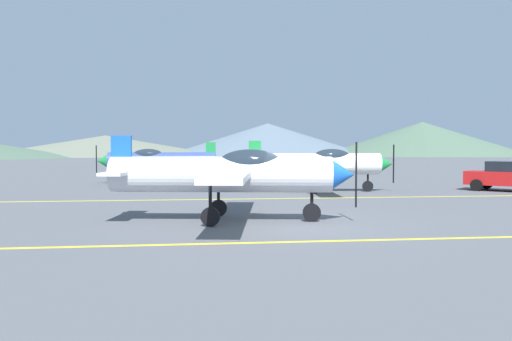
# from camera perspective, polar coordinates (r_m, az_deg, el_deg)

# --- Properties ---
(ground_plane) EXTENTS (400.00, 400.00, 0.00)m
(ground_plane) POSITION_cam_1_polar(r_m,az_deg,el_deg) (16.43, 6.08, -5.66)
(ground_plane) COLOR #54565B
(apron_line_near) EXTENTS (80.00, 0.16, 0.01)m
(apron_line_near) POSITION_cam_1_polar(r_m,az_deg,el_deg) (13.23, 9.43, -7.64)
(apron_line_near) COLOR yellow
(apron_line_near) RESTS_ON ground_plane
(apron_line_far) EXTENTS (80.00, 0.16, 0.01)m
(apron_line_far) POSITION_cam_1_polar(r_m,az_deg,el_deg) (23.84, 1.90, -3.11)
(apron_line_far) COLOR yellow
(apron_line_far) RESTS_ON ground_plane
(airplane_near) EXTENTS (7.94, 9.10, 2.72)m
(airplane_near) POSITION_cam_1_polar(r_m,az_deg,el_deg) (16.40, -2.82, -0.29)
(airplane_near) COLOR silver
(airplane_near) RESTS_ON ground_plane
(airplane_mid) EXTENTS (7.91, 9.10, 2.72)m
(airplane_mid) POSITION_cam_1_polar(r_m,az_deg,el_deg) (27.78, 7.09, 0.82)
(airplane_mid) COLOR white
(airplane_mid) RESTS_ON ground_plane
(airplane_far) EXTENTS (7.90, 9.09, 2.72)m
(airplane_far) POSITION_cam_1_polar(r_m,az_deg,el_deg) (34.56, -10.79, 1.11)
(airplane_far) COLOR #33478C
(airplane_far) RESTS_ON ground_plane
(car_sedan) EXTENTS (4.24, 4.38, 1.62)m
(car_sedan) POSITION_cam_1_polar(r_m,az_deg,el_deg) (31.01, 26.19, -0.52)
(car_sedan) COLOR red
(car_sedan) RESTS_ON ground_plane
(hill_centerleft) EXTENTS (75.40, 75.40, 6.40)m
(hill_centerleft) POSITION_cam_1_polar(r_m,az_deg,el_deg) (169.98, -16.21, 2.66)
(hill_centerleft) COLOR slate
(hill_centerleft) RESTS_ON ground_plane
(hill_centerright) EXTENTS (67.79, 67.79, 10.63)m
(hill_centerright) POSITION_cam_1_polar(r_m,az_deg,el_deg) (172.43, 1.30, 3.45)
(hill_centerright) COLOR slate
(hill_centerright) RESTS_ON ground_plane
(hill_right) EXTENTS (64.60, 64.60, 10.81)m
(hill_right) POSITION_cam_1_polar(r_m,az_deg,el_deg) (174.76, 17.80, 3.35)
(hill_right) COLOR #4C6651
(hill_right) RESTS_ON ground_plane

